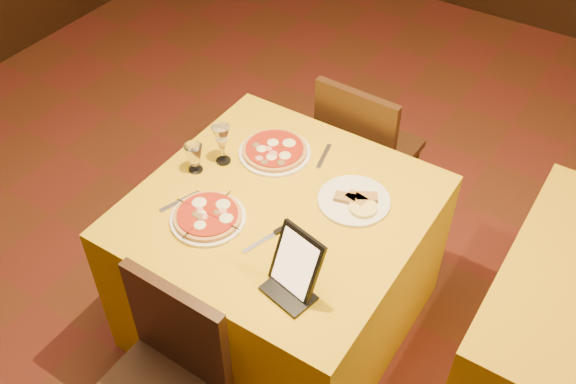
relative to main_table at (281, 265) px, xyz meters
The scene contains 12 objects.
floor 0.41m from the main_table, 63.97° to the right, with size 6.00×7.00×0.01m, color #5E2D19.
main_table is the anchor object (origin of this frame).
chair_main_far 0.83m from the main_table, 90.00° to the left, with size 0.45×0.45×0.91m, color black, non-canonical shape.
pizza_near 0.49m from the main_table, 130.14° to the right, with size 0.30×0.30×0.03m.
pizza_far 0.50m from the main_table, 127.63° to the left, with size 0.31×0.31×0.03m.
cutlet_dish 0.49m from the main_table, 35.55° to the left, with size 0.29×0.29×0.03m.
wine_glass 0.59m from the main_table, 165.85° to the left, with size 0.08×0.08×0.19m, color #F7DB8C, non-canonical shape.
water_glass 0.60m from the main_table, behind, with size 0.07×0.07×0.13m, color white, non-canonical shape.
tablet 0.64m from the main_table, 48.68° to the right, with size 0.19×0.02×0.24m, color black.
knife 0.43m from the main_table, 72.75° to the right, with size 0.21×0.02×0.01m, color silver.
fork_near 0.55m from the main_table, 149.16° to the right, with size 0.18×0.02×0.01m, color silver.
fork_far 0.51m from the main_table, 90.28° to the left, with size 0.17×0.02×0.01m, color #AFADB4.
Camera 1 is at (0.94, -1.36, 2.54)m, focal length 40.00 mm.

